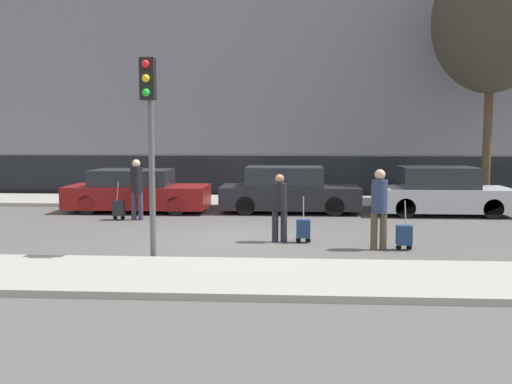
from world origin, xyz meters
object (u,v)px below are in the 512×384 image
at_px(parked_car_0, 137,192).
at_px(trolley_center, 303,229).
at_px(pedestrian_left, 137,186).
at_px(pedestrian_center, 280,204).
at_px(trolley_right, 404,235).
at_px(trolley_left, 119,208).
at_px(parked_bicycle, 411,189).
at_px(traffic_light, 149,118).
at_px(parked_car_2, 441,193).
at_px(parked_car_1, 288,191).
at_px(bare_tree_near_crossing, 492,21).
at_px(pedestrian_right, 379,204).

relative_size(parked_car_0, trolley_center, 4.13).
relative_size(pedestrian_left, pedestrian_center, 1.11).
distance_m(pedestrian_left, trolley_right, 7.92).
distance_m(trolley_left, parked_bicycle, 10.34).
xyz_separation_m(trolley_right, traffic_light, (-5.20, -1.36, 2.49)).
bearing_deg(trolley_left, traffic_light, -66.32).
relative_size(parked_car_2, trolley_left, 3.72).
bearing_deg(parked_car_1, parked_car_2, -2.74).
bearing_deg(parked_car_0, pedestrian_left, -74.19).
relative_size(trolley_center, bare_tree_near_crossing, 0.13).
relative_size(parked_car_1, bare_tree_near_crossing, 0.52).
distance_m(pedestrian_left, parked_bicycle, 9.87).
height_order(pedestrian_left, trolley_left, pedestrian_left).
relative_size(pedestrian_left, pedestrian_right, 1.00).
bearing_deg(parked_bicycle, parked_car_2, -83.65).
bearing_deg(trolley_right, parked_car_1, 114.18).
distance_m(traffic_light, bare_tree_near_crossing, 13.11).
xyz_separation_m(parked_car_1, parked_bicycle, (4.37, 2.67, -0.18)).
relative_size(pedestrian_left, traffic_light, 0.45).
xyz_separation_m(pedestrian_center, trolley_center, (0.55, -0.02, -0.57)).
xyz_separation_m(trolley_left, parked_bicycle, (9.29, 4.53, 0.15)).
relative_size(trolley_left, traffic_light, 0.28).
relative_size(trolley_center, parked_bicycle, 0.61).
bearing_deg(bare_tree_near_crossing, pedestrian_center, -136.01).
distance_m(pedestrian_center, parked_bicycle, 8.89).
distance_m(pedestrian_left, pedestrian_center, 5.22).
distance_m(pedestrian_left, traffic_light, 5.73).
bearing_deg(pedestrian_left, trolley_left, -179.93).
distance_m(pedestrian_center, traffic_light, 3.76).
bearing_deg(traffic_light, pedestrian_center, 39.83).
bearing_deg(bare_tree_near_crossing, parked_car_2, -136.91).
xyz_separation_m(parked_car_0, bare_tree_near_crossing, (11.49, 1.75, 5.54)).
bearing_deg(parked_bicycle, trolley_right, -102.30).
distance_m(parked_car_1, pedestrian_center, 4.98).
bearing_deg(parked_bicycle, trolley_center, -117.50).
bearing_deg(parked_car_2, bare_tree_near_crossing, 43.09).
bearing_deg(trolley_left, pedestrian_right, -29.00).
bearing_deg(bare_tree_near_crossing, pedestrian_right, -122.44).
height_order(parked_car_1, pedestrian_center, pedestrian_center).
bearing_deg(traffic_light, parked_car_1, 69.40).
bearing_deg(pedestrian_right, parked_car_0, -40.77).
bearing_deg(parked_car_0, trolley_right, -36.72).
relative_size(trolley_center, pedestrian_right, 0.62).
xyz_separation_m(parked_car_0, trolley_left, (-0.06, -1.71, -0.30)).
distance_m(trolley_left, trolley_right, 8.39).
height_order(trolley_left, trolley_right, trolley_left).
xyz_separation_m(parked_car_2, traffic_light, (-7.34, -6.82, 2.13)).
xyz_separation_m(pedestrian_right, parked_bicycle, (2.37, 8.37, -0.51)).
height_order(parked_car_2, traffic_light, traffic_light).
distance_m(parked_car_1, pedestrian_left, 4.77).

